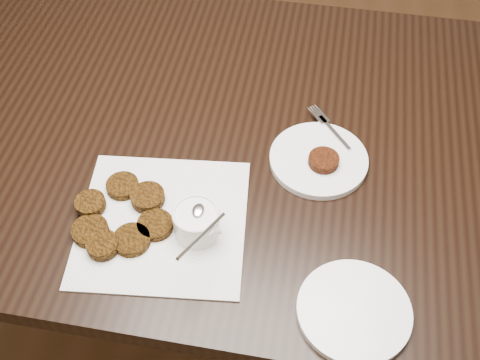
% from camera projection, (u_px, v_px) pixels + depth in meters
% --- Properties ---
extents(floor, '(4.00, 4.00, 0.00)m').
position_uv_depth(floor, '(225.00, 352.00, 1.72)').
color(floor, '#54341C').
rests_on(floor, ground).
extents(table, '(1.47, 0.95, 0.75)m').
position_uv_depth(table, '(256.00, 235.00, 1.52)').
color(table, black).
rests_on(table, floor).
extents(napkin, '(0.33, 0.33, 0.00)m').
position_uv_depth(napkin, '(163.00, 222.00, 1.09)').
color(napkin, white).
rests_on(napkin, table).
extents(sauce_ramekin, '(0.13, 0.13, 0.12)m').
position_uv_depth(sauce_ramekin, '(195.00, 212.00, 1.03)').
color(sauce_ramekin, white).
rests_on(sauce_ramekin, napkin).
extents(patty_cluster, '(0.22, 0.22, 0.02)m').
position_uv_depth(patty_cluster, '(125.00, 216.00, 1.08)').
color(patty_cluster, '#58360B').
rests_on(patty_cluster, napkin).
extents(plate_with_patty, '(0.27, 0.27, 0.03)m').
position_uv_depth(plate_with_patty, '(319.00, 157.00, 1.17)').
color(plate_with_patty, white).
rests_on(plate_with_patty, table).
extents(plate_empty, '(0.20, 0.20, 0.01)m').
position_uv_depth(plate_empty, '(354.00, 311.00, 0.97)').
color(plate_empty, white).
rests_on(plate_empty, table).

